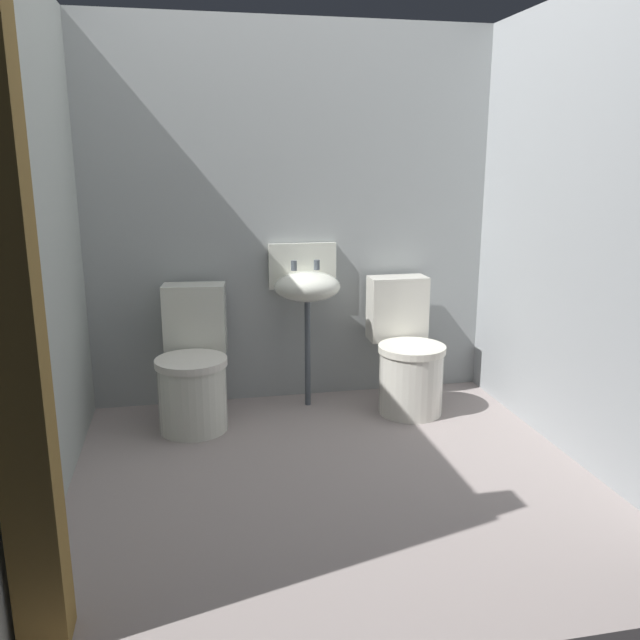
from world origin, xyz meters
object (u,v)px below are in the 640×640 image
wooden_door_post (8,289)px  toilet_left (193,370)px  toilet_right (407,357)px  sink (306,285)px

wooden_door_post → toilet_left: bearing=73.4°
wooden_door_post → toilet_right: 2.58m
toilet_left → toilet_right: bearing=-173.3°
toilet_left → sink: sink is taller
sink → toilet_left: bearing=-164.8°
wooden_door_post → toilet_right: bearing=43.4°
wooden_door_post → sink: wooden_door_post is taller
toilet_right → wooden_door_post: bearing=43.7°
toilet_left → wooden_door_post: bearing=80.0°
toilet_left → toilet_right: same height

